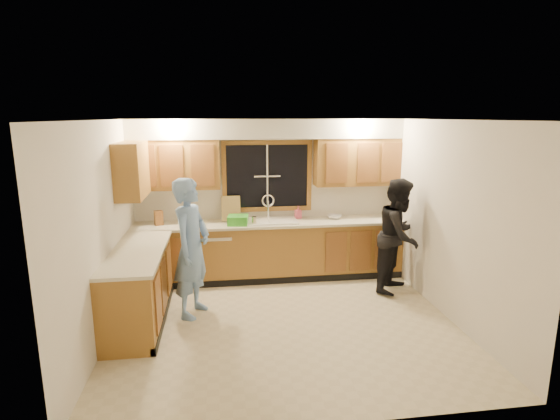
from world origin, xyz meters
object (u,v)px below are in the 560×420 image
at_px(dishwasher, 216,255).
at_px(stove, 130,305).
at_px(soap_bottle, 298,212).
at_px(bowl, 335,217).
at_px(sink, 270,225).
at_px(man, 192,248).
at_px(knife_block, 159,218).
at_px(woman, 399,235).
at_px(dish_crate, 238,220).

bearing_deg(dishwasher, stove, -117.69).
height_order(soap_bottle, bowl, soap_bottle).
distance_m(sink, bowl, 1.07).
relative_size(sink, soap_bottle, 4.23).
distance_m(dishwasher, bowl, 1.99).
bearing_deg(man, knife_block, 47.77).
bearing_deg(soap_bottle, man, -140.23).
xyz_separation_m(knife_block, bowl, (2.76, 0.05, -0.08)).
distance_m(woman, knife_block, 3.60).
xyz_separation_m(woman, soap_bottle, (-1.33, 0.94, 0.18)).
bearing_deg(knife_block, dishwasher, -21.25).
distance_m(sink, dishwasher, 0.96).
bearing_deg(man, woman, -59.13).
bearing_deg(bowl, knife_block, -178.93).
relative_size(dishwasher, soap_bottle, 4.03).
distance_m(knife_block, dish_crate, 1.20).
bearing_deg(dishwasher, man, -103.84).
relative_size(sink, bowl, 3.67).
height_order(dishwasher, dish_crate, dish_crate).
relative_size(man, woman, 1.07).
relative_size(sink, man, 0.48).
bearing_deg(dish_crate, woman, -15.73).
relative_size(dishwasher, woman, 0.49).
height_order(sink, man, man).
bearing_deg(knife_block, bowl, -18.04).
bearing_deg(stove, dishwasher, 62.31).
bearing_deg(woman, dish_crate, 114.73).
bearing_deg(man, dish_crate, -8.04).
height_order(woman, dish_crate, woman).
xyz_separation_m(dishwasher, bowl, (1.92, 0.08, 0.54)).
bearing_deg(soap_bottle, woman, -35.26).
height_order(knife_block, bowl, knife_block).
distance_m(dish_crate, soap_bottle, 1.03).
height_order(sink, bowl, sink).
bearing_deg(dish_crate, man, -120.97).
distance_m(man, bowl, 2.53).
bearing_deg(dishwasher, bowl, 2.47).
bearing_deg(sink, knife_block, 179.43).
distance_m(dishwasher, woman, 2.80).
distance_m(stove, knife_block, 1.93).
xyz_separation_m(woman, knife_block, (-3.51, 0.78, 0.19)).
bearing_deg(woman, knife_block, 117.86).
distance_m(dish_crate, bowl, 1.58).
bearing_deg(bowl, stove, -146.56).
distance_m(knife_block, bowl, 2.76).
height_order(dishwasher, man, man).
bearing_deg(knife_block, soap_bottle, -15.00).
distance_m(sink, knife_block, 1.70).
relative_size(dish_crate, bowl, 1.28).
bearing_deg(stove, woman, 16.30).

